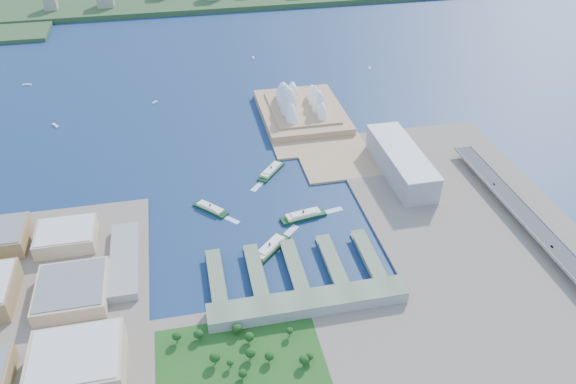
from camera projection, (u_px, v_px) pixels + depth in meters
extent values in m
plane|color=#0D1D40|center=(269.00, 229.00, 665.77)|extent=(3000.00, 3000.00, 0.00)
cube|color=#7A6B5D|center=(32.00, 328.00, 537.82)|extent=(220.00, 390.00, 3.00)
cube|color=#7A6B5D|center=(312.00, 373.00, 495.86)|extent=(720.00, 180.00, 3.00)
cube|color=#7A6B5D|center=(475.00, 228.00, 665.53)|extent=(240.00, 500.00, 3.00)
cube|color=tan|center=(306.00, 120.00, 892.53)|extent=(135.00, 220.00, 3.00)
cube|color=gray|center=(401.00, 162.00, 751.72)|extent=(45.00, 155.00, 35.00)
cube|color=gray|center=(308.00, 303.00, 554.53)|extent=(200.00, 28.00, 12.00)
imported|color=slate|center=(552.00, 246.00, 616.07)|extent=(1.32, 3.78, 1.25)
imported|color=slate|center=(494.00, 184.00, 717.80)|extent=(1.86, 4.57, 1.33)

